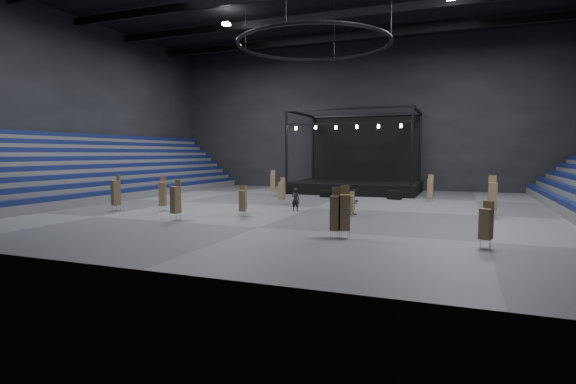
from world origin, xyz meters
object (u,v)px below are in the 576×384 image
(flight_case_mid, at_px, (338,194))
(chair_stack_6, at_px, (282,190))
(chair_stack_0, at_px, (335,212))
(chair_stack_12, at_px, (163,193))
(chair_stack_2, at_px, (273,183))
(chair_stack_10, at_px, (176,199))
(chair_stack_4, at_px, (242,200))
(chair_stack_8, at_px, (351,203))
(chair_stack_9, at_px, (486,223))
(stage, at_px, (357,179))
(chair_stack_11, at_px, (492,196))
(chair_stack_13, at_px, (116,192))
(chair_stack_1, at_px, (492,193))
(chair_stack_3, at_px, (430,188))
(chair_stack_5, at_px, (243,199))
(man_center, at_px, (295,199))
(flight_case_left, at_px, (325,194))
(flight_case_right, at_px, (395,195))
(crew_member, at_px, (354,202))
(chair_stack_7, at_px, (345,212))

(flight_case_mid, xyz_separation_m, chair_stack_6, (-3.24, -6.68, 0.79))
(chair_stack_0, relative_size, chair_stack_12, 1.00)
(chair_stack_2, relative_size, chair_stack_10, 1.00)
(chair_stack_2, height_order, chair_stack_4, chair_stack_2)
(chair_stack_4, relative_size, chair_stack_10, 0.82)
(chair_stack_8, bearing_deg, chair_stack_9, -42.09)
(stage, distance_m, chair_stack_10, 26.69)
(chair_stack_8, xyz_separation_m, chair_stack_10, (-10.46, -5.79, 0.44))
(chair_stack_6, relative_size, chair_stack_11, 0.81)
(chair_stack_8, height_order, chair_stack_12, chair_stack_12)
(flight_case_mid, distance_m, chair_stack_13, 20.64)
(chair_stack_1, bearing_deg, chair_stack_3, -179.62)
(chair_stack_0, distance_m, chair_stack_11, 14.16)
(stage, distance_m, chair_stack_0, 28.68)
(chair_stack_9, distance_m, chair_stack_10, 18.90)
(chair_stack_5, height_order, chair_stack_9, chair_stack_9)
(man_center, bearing_deg, chair_stack_3, -129.43)
(chair_stack_0, relative_size, chair_stack_6, 1.15)
(chair_stack_12, bearing_deg, flight_case_left, 44.43)
(chair_stack_10, height_order, chair_stack_12, chair_stack_10)
(chair_stack_2, distance_m, chair_stack_4, 15.23)
(flight_case_right, distance_m, chair_stack_9, 22.16)
(stage, relative_size, man_center, 7.88)
(chair_stack_1, relative_size, chair_stack_9, 0.87)
(stage, distance_m, chair_stack_8, 20.53)
(chair_stack_0, xyz_separation_m, chair_stack_4, (-8.11, 5.29, -0.21))
(flight_case_left, distance_m, man_center, 11.29)
(flight_case_mid, height_order, crew_member, crew_member)
(flight_case_left, distance_m, chair_stack_3, 10.25)
(chair_stack_6, height_order, chair_stack_7, chair_stack_7)
(chair_stack_4, bearing_deg, chair_stack_0, -52.02)
(chair_stack_6, height_order, man_center, chair_stack_6)
(crew_member, bearing_deg, chair_stack_6, 80.87)
(chair_stack_3, relative_size, chair_stack_9, 1.13)
(chair_stack_6, bearing_deg, chair_stack_10, -97.48)
(flight_case_right, height_order, chair_stack_7, chair_stack_7)
(chair_stack_2, xyz_separation_m, man_center, (6.34, -10.44, -0.48))
(chair_stack_1, distance_m, crew_member, 13.72)
(flight_case_mid, height_order, chair_stack_13, chair_stack_13)
(chair_stack_4, xyz_separation_m, chair_stack_6, (-0.38, 8.33, 0.06))
(chair_stack_1, relative_size, chair_stack_5, 0.93)
(chair_stack_11, height_order, chair_stack_13, chair_stack_11)
(chair_stack_0, xyz_separation_m, chair_stack_8, (-1.06, 8.10, -0.39))
(flight_case_right, distance_m, man_center, 12.88)
(flight_case_mid, xyz_separation_m, chair_stack_4, (-2.87, -15.01, 0.73))
(flight_case_left, height_order, chair_stack_7, chair_stack_7)
(chair_stack_3, bearing_deg, chair_stack_6, -145.85)
(chair_stack_4, bearing_deg, chair_stack_6, 73.68)
(chair_stack_11, bearing_deg, stage, 122.85)
(flight_case_right, bearing_deg, flight_case_left, -178.36)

